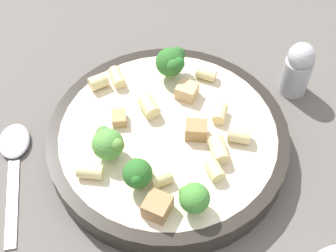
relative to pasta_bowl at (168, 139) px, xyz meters
The scene contains 22 objects.
ground_plane 0.02m from the pasta_bowl, ahead, with size 2.00×2.00×0.00m, color #5B5651.
pasta_bowl is the anchor object (origin of this frame).
broccoli_floret_0 0.08m from the pasta_bowl, 157.34° to the right, with size 0.03×0.04×0.04m.
broccoli_floret_1 0.10m from the pasta_bowl, 80.54° to the right, with size 0.03×0.03×0.04m.
broccoli_floret_2 0.08m from the pasta_bowl, 118.00° to the right, with size 0.03×0.03×0.04m.
broccoli_floret_3 0.09m from the pasta_bowl, 82.35° to the left, with size 0.04×0.04×0.04m.
rigatoni_0 0.07m from the pasta_bowl, 35.03° to the right, with size 0.02×0.02×0.03m, color beige.
rigatoni_1 0.10m from the pasta_bowl, 149.08° to the right, with size 0.01×0.01×0.03m, color beige.
rigatoni_2 0.10m from the pasta_bowl, 55.84° to the left, with size 0.01×0.01×0.02m, color beige.
rigatoni_3 0.08m from the pasta_bowl, 13.19° to the right, with size 0.02×0.02×0.02m, color beige.
rigatoni_4 0.07m from the pasta_bowl, 13.82° to the left, with size 0.01×0.01×0.02m, color beige.
rigatoni_5 0.07m from the pasta_bowl, 100.77° to the right, with size 0.02×0.02×0.02m, color beige.
rigatoni_6 0.08m from the pasta_bowl, 54.22° to the right, with size 0.02×0.02×0.02m, color beige.
rigatoni_7 0.11m from the pasta_bowl, 135.93° to the left, with size 0.02×0.02×0.02m, color beige.
rigatoni_8 0.04m from the pasta_bowl, 121.96° to the left, with size 0.02×0.02×0.03m, color beige.
rigatoni_9 0.10m from the pasta_bowl, 124.03° to the left, with size 0.01×0.01×0.03m, color beige.
chicken_chunk_0 0.10m from the pasta_bowl, 100.72° to the right, with size 0.03×0.02×0.02m, color #A87A4C.
chicken_chunk_1 0.06m from the pasta_bowl, 62.70° to the left, with size 0.02×0.02×0.02m, color tan.
chicken_chunk_2 0.04m from the pasta_bowl, 14.89° to the right, with size 0.02×0.02×0.02m, color #A87A4C.
chicken_chunk_3 0.06m from the pasta_bowl, 160.76° to the left, with size 0.02×0.02×0.01m, color tan.
pepper_shaker 0.19m from the pasta_bowl, 25.45° to the left, with size 0.03×0.03×0.08m.
spoon 0.18m from the pasta_bowl, behind, with size 0.04×0.16×0.01m.
Camera 1 is at (-0.03, -0.32, 0.45)m, focal length 50.00 mm.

